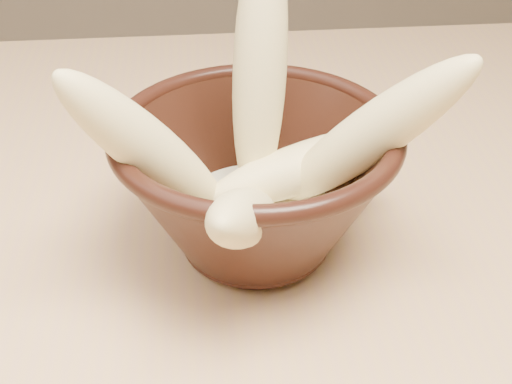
{
  "coord_description": "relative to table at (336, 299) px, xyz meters",
  "views": [
    {
      "loc": [
        -0.11,
        -0.44,
        1.09
      ],
      "look_at": [
        -0.07,
        -0.02,
        0.8
      ],
      "focal_mm": 50.0,
      "sensor_mm": 36.0,
      "label": 1
    }
  ],
  "objects": [
    {
      "name": "bowl",
      "position": [
        -0.07,
        -0.02,
        0.14
      ],
      "size": [
        0.2,
        0.2,
        0.11
      ],
      "rotation": [
        0.0,
        0.0,
        0.29
      ],
      "color": "black",
      "rests_on": "table"
    },
    {
      "name": "banana_left",
      "position": [
        -0.14,
        -0.05,
        0.19
      ],
      "size": [
        0.13,
        0.09,
        0.15
      ],
      "primitive_type": "ellipsoid",
      "rotation": [
        0.66,
        0.0,
        -1.12
      ],
      "color": "#EED18C",
      "rests_on": "bowl"
    },
    {
      "name": "banana_front",
      "position": [
        -0.08,
        -0.09,
        0.16
      ],
      "size": [
        0.07,
        0.14,
        0.11
      ],
      "primitive_type": "ellipsoid",
      "rotation": [
        1.0,
        0.0,
        -0.28
      ],
      "color": "#EED18C",
      "rests_on": "bowl"
    },
    {
      "name": "table",
      "position": [
        0.0,
        0.0,
        0.0
      ],
      "size": [
        1.2,
        0.8,
        0.75
      ],
      "color": "tan",
      "rests_on": "ground"
    },
    {
      "name": "banana_upright",
      "position": [
        -0.07,
        0.01,
        0.21
      ],
      "size": [
        0.06,
        0.08,
        0.19
      ],
      "primitive_type": "ellipsoid",
      "rotation": [
        0.21,
        0.0,
        2.83
      ],
      "color": "#EED18C",
      "rests_on": "bowl"
    },
    {
      "name": "banana_right",
      "position": [
        0.0,
        -0.04,
        0.19
      ],
      "size": [
        0.15,
        0.11,
        0.16
      ],
      "primitive_type": "ellipsoid",
      "rotation": [
        0.74,
        0.0,
        1.05
      ],
      "color": "#EED18C",
      "rests_on": "bowl"
    },
    {
      "name": "milk_puddle",
      "position": [
        -0.07,
        -0.02,
        0.11
      ],
      "size": [
        0.11,
        0.11,
        0.02
      ],
      "primitive_type": "cylinder",
      "color": "beige",
      "rests_on": "bowl"
    },
    {
      "name": "banana_across",
      "position": [
        -0.03,
        -0.01,
        0.14
      ],
      "size": [
        0.17,
        0.09,
        0.05
      ],
      "primitive_type": "ellipsoid",
      "rotation": [
        1.5,
        0.0,
        1.93
      ],
      "color": "#EED18C",
      "rests_on": "bowl"
    }
  ]
}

